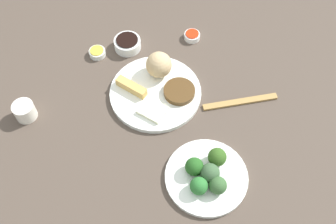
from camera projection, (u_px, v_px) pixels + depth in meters
tabletop at (149, 105)px, 1.26m from camera, size 2.20×2.20×0.02m
main_plate at (156, 93)px, 1.27m from camera, size 0.29×0.29×0.02m
rice_scoop at (158, 64)px, 1.26m from camera, size 0.08×0.08×0.08m
spring_roll at (131, 87)px, 1.25m from camera, size 0.06×0.11×0.03m
crab_rangoon_wonton at (153, 110)px, 1.21m from camera, size 0.08×0.09×0.01m
stir_fry_heap at (179, 91)px, 1.25m from camera, size 0.10×0.10×0.02m
broccoli_plate at (206, 177)px, 1.11m from camera, size 0.23×0.23×0.01m
broccoli_floret_0 at (194, 167)px, 1.09m from camera, size 0.05×0.05×0.05m
broccoli_floret_1 at (217, 157)px, 1.11m from camera, size 0.05×0.05×0.05m
broccoli_floret_2 at (210, 173)px, 1.08m from camera, size 0.05×0.05×0.05m
broccoli_floret_3 at (199, 186)px, 1.06m from camera, size 0.05×0.05×0.05m
broccoli_floret_4 at (218, 185)px, 1.07m from camera, size 0.05×0.05×0.05m
soy_sauce_bowl at (127, 44)px, 1.36m from camera, size 0.09×0.09×0.04m
soy_sauce_bowl_liquid at (127, 40)px, 1.35m from camera, size 0.07×0.07×0.00m
sauce_ramekin_sweet_and_sour at (192, 36)px, 1.39m from camera, size 0.06×0.06×0.02m
sauce_ramekin_sweet_and_sour_liquid at (192, 34)px, 1.38m from camera, size 0.05×0.05×0.00m
sauce_ramekin_hot_mustard at (97, 53)px, 1.35m from camera, size 0.06×0.06×0.02m
sauce_ramekin_hot_mustard_liquid at (97, 50)px, 1.34m from camera, size 0.05×0.05×0.00m
teacup at (25, 111)px, 1.21m from camera, size 0.06×0.06×0.05m
chopsticks_pair at (240, 102)px, 1.25m from camera, size 0.13×0.22×0.01m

